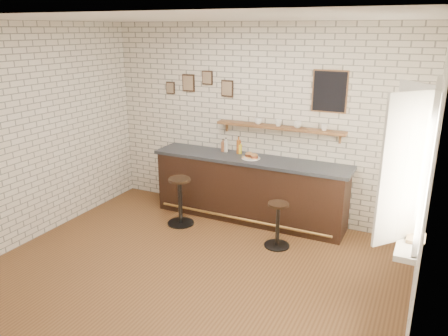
{
  "coord_description": "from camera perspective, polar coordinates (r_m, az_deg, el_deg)",
  "views": [
    {
      "loc": [
        2.46,
        -4.23,
        2.9
      ],
      "look_at": [
        -0.03,
        0.9,
        1.07
      ],
      "focal_mm": 35.0,
      "sensor_mm": 36.0,
      "label": 1
    }
  ],
  "objects": [
    {
      "name": "casement_window",
      "position": [
        4.7,
        23.69,
        0.82
      ],
      "size": [
        0.4,
        1.3,
        1.56
      ],
      "color": "white",
      "rests_on": "ground"
    },
    {
      "name": "book_upper",
      "position": [
        4.69,
        22.74,
        -8.15
      ],
      "size": [
        0.18,
        0.24,
        0.02
      ],
      "primitive_type": "imported",
      "rotation": [
        0.0,
        0.0,
        -0.02
      ],
      "color": "tan",
      "rests_on": "book_lower"
    },
    {
      "name": "wall_shelf",
      "position": [
        6.62,
        7.21,
        5.26
      ],
      "size": [
        2.0,
        0.18,
        0.18
      ],
      "color": "brown",
      "rests_on": "ground"
    },
    {
      "name": "shelf_cup_c",
      "position": [
        6.52,
        9.59,
        5.58
      ],
      "size": [
        0.13,
        0.13,
        0.1
      ],
      "primitive_type": "imported",
      "rotation": [
        0.0,
        0.0,
        1.69
      ],
      "color": "white",
      "rests_on": "wall_shelf"
    },
    {
      "name": "shelf_cup_a",
      "position": [
        6.72,
        4.5,
        6.1
      ],
      "size": [
        0.15,
        0.15,
        0.09
      ],
      "primitive_type": "imported",
      "rotation": [
        0.0,
        0.0,
        0.58
      ],
      "color": "white",
      "rests_on": "wall_shelf"
    },
    {
      "name": "ground",
      "position": [
        5.69,
        -3.76,
        -12.91
      ],
      "size": [
        5.0,
        5.0,
        0.0
      ],
      "primitive_type": "plane",
      "color": "brown",
      "rests_on": "ground"
    },
    {
      "name": "shelf_cup_b",
      "position": [
        6.61,
        7.11,
        5.87
      ],
      "size": [
        0.14,
        0.14,
        0.1
      ],
      "primitive_type": "imported",
      "rotation": [
        0.0,
        0.0,
        1.0
      ],
      "color": "white",
      "rests_on": "wall_shelf"
    },
    {
      "name": "shelf_cup_d",
      "position": [
        6.43,
        12.96,
        5.18
      ],
      "size": [
        0.12,
        0.12,
        0.09
      ],
      "primitive_type": "imported",
      "rotation": [
        0.0,
        0.0,
        0.24
      ],
      "color": "white",
      "rests_on": "wall_shelf"
    },
    {
      "name": "sandwich_plate",
      "position": [
        6.65,
        3.54,
        1.3
      ],
      "size": [
        0.28,
        0.28,
        0.01
      ],
      "primitive_type": "cylinder",
      "color": "white",
      "rests_on": "bar_counter"
    },
    {
      "name": "window_sill",
      "position": [
        4.95,
        23.11,
        -7.57
      ],
      "size": [
        0.2,
        1.35,
        0.06
      ],
      "color": "white",
      "rests_on": "ground"
    },
    {
      "name": "bar_stool_right",
      "position": [
        6.08,
        7.02,
        -7.18
      ],
      "size": [
        0.36,
        0.36,
        0.64
      ],
      "color": "black",
      "rests_on": "ground"
    },
    {
      "name": "back_wall_decor",
      "position": [
        6.65,
        6.18,
        10.32
      ],
      "size": [
        2.96,
        0.02,
        0.56
      ],
      "color": "black",
      "rests_on": "ground"
    },
    {
      "name": "bitters_bottle_amber",
      "position": [
        6.87,
        1.92,
        2.83
      ],
      "size": [
        0.07,
        0.07,
        0.28
      ],
      "color": "#9E5319",
      "rests_on": "bar_counter"
    },
    {
      "name": "bar_counter",
      "position": [
        6.84,
        3.33,
        -2.71
      ],
      "size": [
        3.1,
        0.65,
        1.01
      ],
      "color": "black",
      "rests_on": "ground"
    },
    {
      "name": "bar_stool_left",
      "position": [
        6.72,
        -5.76,
        -4.14
      ],
      "size": [
        0.44,
        0.44,
        0.74
      ],
      "color": "black",
      "rests_on": "ground"
    },
    {
      "name": "bitters_bottle_brown",
      "position": [
        6.99,
        -0.13,
        2.84
      ],
      "size": [
        0.06,
        0.06,
        0.21
      ],
      "color": "brown",
      "rests_on": "bar_counter"
    },
    {
      "name": "potato_chips",
      "position": [
        6.65,
        3.44,
        1.38
      ],
      "size": [
        0.25,
        0.19,
        0.0
      ],
      "color": "gold",
      "rests_on": "sandwich_plate"
    },
    {
      "name": "bitters_bottle_white",
      "position": [
        6.97,
        0.26,
        2.87
      ],
      "size": [
        0.06,
        0.06,
        0.23
      ],
      "color": "silver",
      "rests_on": "bar_counter"
    },
    {
      "name": "ciabatta_sandwich",
      "position": [
        6.63,
        3.63,
        1.66
      ],
      "size": [
        0.25,
        0.18,
        0.08
      ],
      "color": "#B9844C",
      "rests_on": "sandwich_plate"
    },
    {
      "name": "book_lower",
      "position": [
        4.69,
        22.7,
        -8.43
      ],
      "size": [
        0.16,
        0.21,
        0.02
      ],
      "primitive_type": "imported",
      "rotation": [
        0.0,
        0.0,
        0.01
      ],
      "color": "tan",
      "rests_on": "window_sill"
    },
    {
      "name": "condiment_bottle_yellow",
      "position": [
        6.87,
        2.11,
        2.53
      ],
      "size": [
        0.06,
        0.06,
        0.19
      ],
      "color": "yellow",
      "rests_on": "bar_counter"
    }
  ]
}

